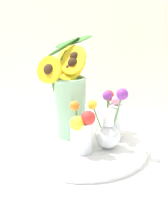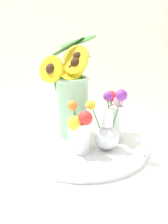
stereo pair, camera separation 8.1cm
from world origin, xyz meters
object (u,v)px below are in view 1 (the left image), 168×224
Objects in this scene: vase_small_center at (82,132)px; mason_jar_sunflowers at (69,94)px; serving_tray at (84,146)px; vase_small_back at (114,116)px; vase_bulb_right at (108,128)px.

mason_jar_sunflowers is at bearing 134.49° from vase_small_center.
mason_jar_sunflowers is at bearing 149.87° from serving_tray.
mason_jar_sunflowers is at bearing -164.32° from vase_small_back.
vase_small_center and vase_small_back have the same top height.
mason_jar_sunflowers reaches higher than vase_bulb_right.
serving_tray is 1.21× the size of mason_jar_sunflowers.
vase_small_back is (0.04, 0.15, 0.01)m from vase_small_center.
serving_tray is 2.17× the size of vase_bulb_right.
mason_jar_sunflowers reaches higher than vase_small_back.
vase_small_back is (-0.01, 0.08, 0.01)m from vase_bulb_right.
vase_bulb_right reaches higher than serving_tray.
mason_jar_sunflowers reaches higher than vase_small_center.
serving_tray is 2.63× the size of vase_small_back.
vase_small_center is 0.83× the size of vase_bulb_right.
vase_small_center is (0.02, -0.06, 0.08)m from serving_tray.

